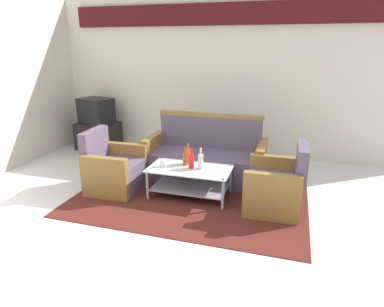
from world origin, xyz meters
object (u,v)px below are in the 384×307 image
cup (163,163)px  tv_stand (98,136)px  couch (206,159)px  coffee_table (190,178)px  television (96,111)px  armchair_right (276,187)px  armchair_left (114,170)px  bottle_clear (201,161)px  bottle_red (191,161)px  bottle_orange (188,156)px  bottle_brown (185,158)px

cup → tv_stand: size_ratio=0.12×
couch → coffee_table: couch is taller
cup → tv_stand: (-2.02, 1.63, -0.20)m
coffee_table → television: television is taller
couch → cup: (-0.40, -0.75, 0.14)m
armchair_right → cup: 1.51m
armchair_left → armchair_right: (2.24, 0.05, 0.00)m
armchair_right → bottle_clear: armchair_right is taller
bottle_red → bottle_orange: bottle_orange is taller
armchair_right → coffee_table: 1.13m
armchair_right → cup: size_ratio=8.50×
couch → bottle_red: size_ratio=6.52×
coffee_table → bottle_orange: bearing=114.4°
coffee_table → armchair_left: bearing=-176.0°
bottle_brown → bottle_clear: 0.25m
couch → tv_stand: couch is taller
bottle_orange → tv_stand: size_ratio=0.35×
armchair_right → armchair_left: bearing=90.5°
armchair_right → bottle_clear: (-0.99, 0.05, 0.23)m
armchair_right → bottle_red: 1.14m
armchair_right → tv_stand: bearing=64.7°
armchair_right → television: (-3.52, 1.61, 0.47)m
bottle_clear → bottle_red: bearing=-174.8°
coffee_table → television: 2.90m
coffee_table → bottle_red: size_ratio=3.98×
cup → television: bearing=141.1°
armchair_right → bottle_orange: 1.25m
coffee_table → bottle_orange: bottle_orange is taller
bottle_brown → armchair_left: bearing=-170.5°
armchair_right → bottle_clear: 1.02m
coffee_table → bottle_brown: 0.27m
television → couch: bearing=174.7°
armchair_left → bottle_brown: (1.01, 0.17, 0.22)m
bottle_orange → television: size_ratio=0.41×
bottle_clear → cup: 0.52m
armchair_left → bottle_clear: 1.27m
bottle_orange → cup: (-0.29, -0.23, -0.06)m
cup → television: size_ratio=0.14×
armchair_left → bottle_red: (1.12, 0.08, 0.23)m
armchair_left → coffee_table: 1.11m
armchair_right → bottle_orange: armchair_right is taller
couch → bottle_orange: 0.58m
bottle_red → television: bearing=146.8°
couch → bottle_brown: couch is taller
couch → bottle_brown: (-0.13, -0.61, 0.19)m
couch → bottle_clear: 0.72m
couch → armchair_left: couch is taller
armchair_left → television: bearing=-144.0°
armchair_left → bottle_clear: bearing=92.6°
bottle_clear → bottle_brown: bearing=163.0°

